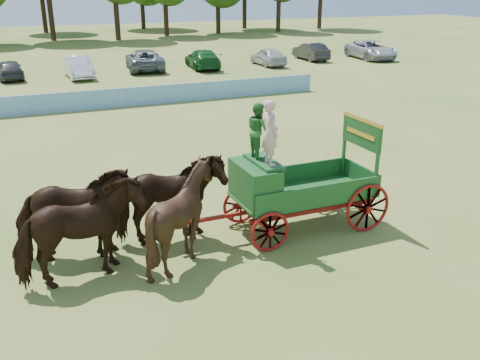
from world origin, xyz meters
name	(u,v)px	position (x,y,z in m)	size (l,w,h in m)	color
ground	(260,244)	(0.00, 0.00, 0.00)	(160.00, 160.00, 0.00)	olive
horse_lead_left	(80,233)	(-4.55, -0.06, 1.22)	(1.31, 2.89, 2.44)	black
horse_lead_right	(74,215)	(-4.55, 1.04, 1.22)	(1.31, 2.89, 2.44)	black
horse_wheel_left	(182,216)	(-2.15, -0.06, 1.22)	(1.97, 2.22, 2.44)	black
horse_wheel_right	(169,200)	(-2.15, 1.04, 1.22)	(1.31, 2.89, 2.44)	black
farm_dray	(280,176)	(0.82, 0.50, 1.63)	(6.00, 2.00, 3.83)	maroon
sponsor_banner	(103,99)	(-1.00, 18.00, 0.53)	(26.00, 0.08, 1.05)	#1E68A7
parked_cars	(96,64)	(0.57, 29.94, 0.77)	(53.14, 7.92, 1.63)	silver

